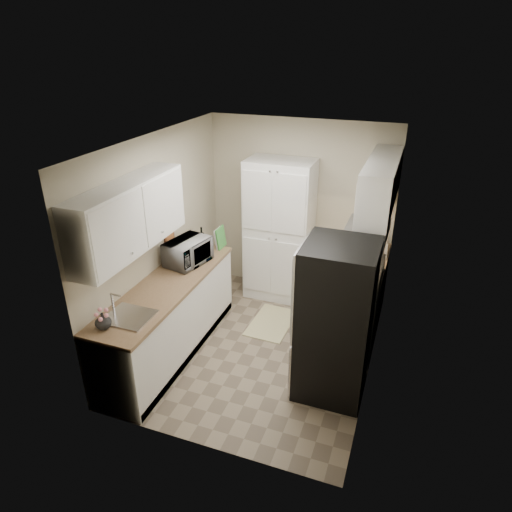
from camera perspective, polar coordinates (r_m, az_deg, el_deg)
The scene contains 16 objects.
ground at distance 5.72m, azimuth 0.62°, elevation -11.27°, with size 3.20×3.20×0.00m, color #7A6B56.
room_shell at distance 4.91m, azimuth 0.47°, elevation 4.03°, with size 2.64×3.24×2.52m.
pantry_cabinet at distance 6.37m, azimuth 2.92°, elevation 3.14°, with size 0.90×0.55×2.00m, color white.
base_cabinet_left at distance 5.51m, azimuth -10.74°, elevation -7.83°, with size 0.60×2.30×0.88m, color white.
countertop_left at distance 5.27m, azimuth -11.15°, elevation -3.65°, with size 0.63×2.33×0.04m, color #846647.
base_cabinet_right at distance 6.29m, azimuth 12.87°, elevation -3.50°, with size 0.60×0.80×0.88m, color white.
countertop_right at distance 6.08m, azimuth 13.29°, elevation 0.29°, with size 0.63×0.83×0.04m, color #846647.
electric_range at distance 5.58m, azimuth 11.55°, elevation -6.93°, with size 0.71×0.78×1.13m.
refrigerator at distance 4.72m, azimuth 9.89°, elevation -8.04°, with size 0.70×0.72×1.70m, color #B7B7BC.
microwave at distance 5.63m, azimuth -8.52°, elevation 0.51°, with size 0.55×0.37×0.31m, color #A2A2A7.
wine_bottle at distance 5.98m, azimuth -6.79°, elevation 2.08°, with size 0.07×0.07×0.28m, color black.
flower_vase at distance 4.62m, azimuth -18.59°, elevation -7.69°, with size 0.16×0.16×0.16m, color silver.
cutting_board at distance 6.01m, azimuth -4.41°, elevation 2.31°, with size 0.02×0.23×0.28m, color #398E39.
toaster_oven at distance 6.02m, azimuth 14.35°, elevation 1.24°, with size 0.29×0.37×0.22m, color silver.
fruit_basket at distance 5.95m, azimuth 14.70°, elevation 2.67°, with size 0.29×0.29×0.12m, color #EA3A00, non-canonical shape.
kitchen_mat at distance 6.14m, azimuth 1.97°, elevation -8.32°, with size 0.51×0.81×0.01m, color #CCC58B.
Camera 1 is at (1.51, -4.31, 3.44)m, focal length 32.00 mm.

